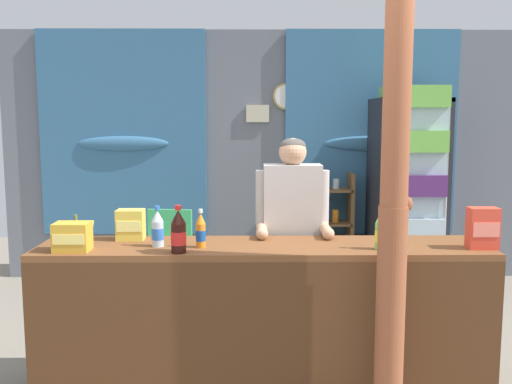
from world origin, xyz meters
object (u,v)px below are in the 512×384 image
object	(u,v)px
soda_bottle_cola	(178,233)
banana_bunch	(76,229)
soda_bottle_lime_soda	(381,231)
snack_box_crackers	(483,228)
shopkeeper	(292,222)
snack_box_choco_powder	(72,237)
stall_counter	(264,306)
drink_fridge	(408,181)
soda_bottle_water	(158,229)
plastic_lawn_chair	(167,251)
timber_post	(393,215)
snack_box_instant_noodle	(131,225)
soda_bottle_orange_soda	(201,231)
bottle_shelf_rack	(329,226)

from	to	relation	value
soda_bottle_cola	banana_bunch	size ratio (longest dim) A/B	1.05
soda_bottle_lime_soda	snack_box_crackers	distance (m)	0.62
shopkeeper	snack_box_choco_powder	xyz separation A→B (m)	(-1.35, -0.57, 0.02)
stall_counter	drink_fridge	xyz separation A→B (m)	(1.46, 2.15, 0.53)
soda_bottle_water	snack_box_crackers	distance (m)	1.97
plastic_lawn_chair	soda_bottle_water	xyz separation A→B (m)	(0.20, -1.70, 0.54)
timber_post	soda_bottle_cola	world-z (taller)	timber_post
soda_bottle_lime_soda	snack_box_crackers	bearing A→B (deg)	1.34
stall_counter	soda_bottle_cola	bearing A→B (deg)	-169.15
snack_box_crackers	timber_post	bearing A→B (deg)	-152.46
snack_box_choco_powder	snack_box_instant_noodle	size ratio (longest dim) A/B	1.04
soda_bottle_lime_soda	banana_bunch	world-z (taller)	soda_bottle_lime_soda
drink_fridge	soda_bottle_orange_soda	size ratio (longest dim) A/B	8.47
bottle_shelf_rack	soda_bottle_orange_soda	world-z (taller)	soda_bottle_orange_soda
stall_counter	soda_bottle_lime_soda	bearing A→B (deg)	-1.69
soda_bottle_cola	banana_bunch	distance (m)	0.84
plastic_lawn_chair	banana_bunch	bearing A→B (deg)	-104.53
drink_fridge	soda_bottle_orange_soda	world-z (taller)	drink_fridge
plastic_lawn_chair	snack_box_instant_noodle	distance (m)	1.59
stall_counter	plastic_lawn_chair	distance (m)	1.97
soda_bottle_lime_soda	snack_box_choco_powder	xyz separation A→B (m)	(-1.84, -0.03, -0.02)
shopkeeper	soda_bottle_cola	world-z (taller)	shopkeeper
banana_bunch	timber_post	bearing A→B (deg)	-18.86
plastic_lawn_chair	soda_bottle_lime_soda	size ratio (longest dim) A/B	3.33
drink_fridge	plastic_lawn_chair	distance (m)	2.42
plastic_lawn_chair	timber_post	bearing A→B (deg)	-53.72
soda_bottle_lime_soda	soda_bottle_orange_soda	size ratio (longest dim) A/B	1.09
banana_bunch	soda_bottle_water	bearing A→B (deg)	-23.51
soda_bottle_cola	snack_box_crackers	world-z (taller)	soda_bottle_cola
snack_box_crackers	snack_box_choco_powder	bearing A→B (deg)	-179.07
plastic_lawn_chair	snack_box_instant_noodle	bearing A→B (deg)	-90.21
snack_box_choco_powder	banana_bunch	bearing A→B (deg)	103.83
stall_counter	snack_box_instant_noodle	xyz separation A→B (m)	(-0.86, 0.27, 0.46)
bottle_shelf_rack	drink_fridge	bearing A→B (deg)	-18.83
snack_box_crackers	drink_fridge	bearing A→B (deg)	86.22
soda_bottle_water	banana_bunch	distance (m)	0.63
timber_post	soda_bottle_orange_soda	xyz separation A→B (m)	(-1.08, 0.37, -0.16)
shopkeeper	soda_bottle_orange_soda	world-z (taller)	shopkeeper
soda_bottle_lime_soda	snack_box_instant_noodle	distance (m)	1.58
soda_bottle_orange_soda	soda_bottle_water	xyz separation A→B (m)	(-0.27, 0.03, 0.01)
drink_fridge	soda_bottle_cola	distance (m)	2.99
snack_box_choco_powder	shopkeeper	bearing A→B (deg)	22.89
stall_counter	timber_post	bearing A→B (deg)	-25.60
stall_counter	snack_box_choco_powder	world-z (taller)	snack_box_choco_powder
soda_bottle_lime_soda	plastic_lawn_chair	bearing A→B (deg)	130.88
stall_counter	banana_bunch	distance (m)	1.33
soda_bottle_orange_soda	snack_box_instant_noodle	xyz separation A→B (m)	(-0.47, 0.23, -0.00)
drink_fridge	snack_box_choco_powder	bearing A→B (deg)	-139.77
snack_box_instant_noodle	timber_post	bearing A→B (deg)	-21.30
timber_post	snack_box_instant_noodle	world-z (taller)	timber_post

